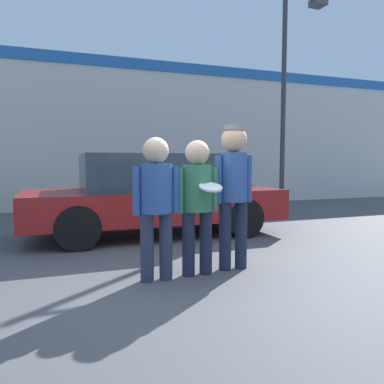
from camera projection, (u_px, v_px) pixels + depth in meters
The scene contains 7 objects.
ground_plane at pixel (192, 279), 4.28m from camera, with size 56.00×56.00×0.00m, color #4C4C4F.
storefront_building at pixel (108, 132), 10.61m from camera, with size 24.00×0.22×4.27m.
person_left at pixel (156, 197), 4.17m from camera, with size 0.53×0.36×1.61m.
person_middle_with_frisbee at pixel (197, 196), 4.38m from camera, with size 0.52×0.55×1.59m.
person_right at pixel (234, 183), 4.61m from camera, with size 0.50×0.33×1.78m.
parked_car_near at pixel (153, 194), 6.86m from camera, with size 4.54×1.90×1.48m.
street_lamp at pixel (291, 78), 9.35m from camera, with size 1.21×0.35×5.57m.
Camera 1 is at (-1.44, -3.93, 1.35)m, focal length 35.00 mm.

